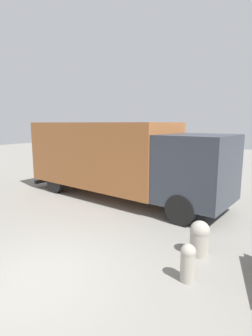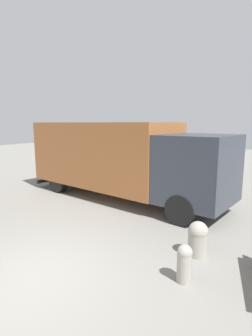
# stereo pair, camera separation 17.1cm
# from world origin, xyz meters

# --- Properties ---
(ground_plane) EXTENTS (60.00, 60.00, 0.00)m
(ground_plane) POSITION_xyz_m (0.00, 0.00, 0.00)
(ground_plane) COLOR gray
(delivery_truck) EXTENTS (8.85, 3.44, 3.05)m
(delivery_truck) POSITION_xyz_m (-1.68, 5.64, 1.70)
(delivery_truck) COLOR #99592D
(delivery_truck) RESTS_ON ground
(bollard_near_bench) EXTENTS (0.30, 0.30, 0.76)m
(bollard_near_bench) POSITION_xyz_m (2.63, 1.50, 0.41)
(bollard_near_bench) COLOR #9E998C
(bollard_near_bench) RESTS_ON ground
(bollard_far_bench) EXTENTS (0.45, 0.45, 0.82)m
(bollard_far_bench) POSITION_xyz_m (2.53, 2.65, 0.43)
(bollard_far_bench) COLOR #9E998C
(bollard_far_bench) RESTS_ON ground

